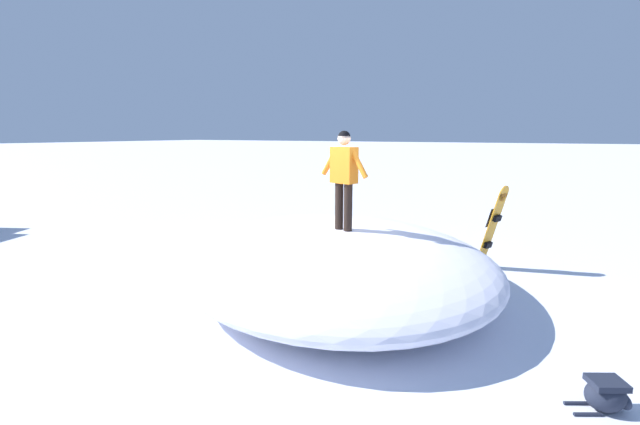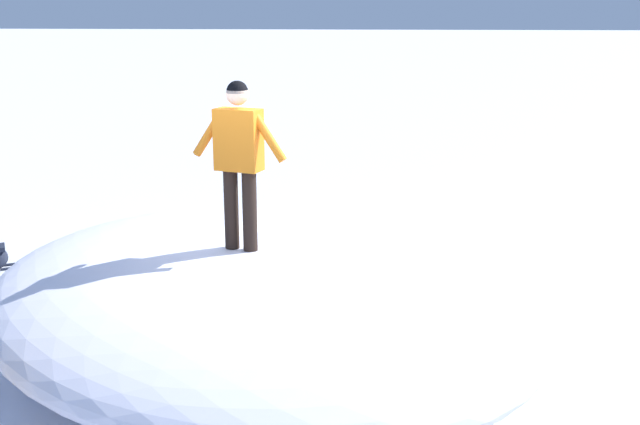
{
  "view_description": "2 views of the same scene",
  "coord_description": "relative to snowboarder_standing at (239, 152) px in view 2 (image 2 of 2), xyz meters",
  "views": [
    {
      "loc": [
        -3.52,
        6.16,
        2.57
      ],
      "look_at": [
        -0.04,
        -0.2,
        1.24
      ],
      "focal_mm": 24.33,
      "sensor_mm": 36.0,
      "label": 1
    },
    {
      "loc": [
        0.98,
        -7.3,
        3.25
      ],
      "look_at": [
        0.24,
        0.44,
        1.19
      ],
      "focal_mm": 43.17,
      "sensor_mm": 36.0,
      "label": 2
    }
  ],
  "objects": [
    {
      "name": "ground",
      "position": [
        0.47,
        0.23,
        -1.95
      ],
      "size": [
        240.0,
        240.0,
        0.0
      ],
      "primitive_type": "plane",
      "color": "white"
    },
    {
      "name": "snow_mound",
      "position": [
        0.12,
        0.08,
        -1.46
      ],
      "size": [
        7.87,
        7.96,
        0.98
      ],
      "primitive_type": "ellipsoid",
      "rotation": [
        0.0,
        0.0,
        0.72
      ],
      "color": "white",
      "rests_on": "ground"
    },
    {
      "name": "snowboarder_standing",
      "position": [
        0.0,
        0.0,
        0.0
      ],
      "size": [
        0.97,
        0.36,
        1.63
      ],
      "color": "black",
      "rests_on": "snow_mound"
    }
  ]
}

